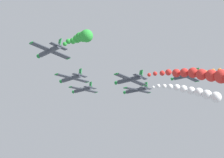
# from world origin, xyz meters

# --- Properties ---
(airplane_lead) EXTENTS (9.56, 10.35, 2.43)m
(airplane_lead) POSITION_xyz_m (-0.43, 14.30, 122.97)
(airplane_lead) COLOR #333842
(airplane_left_inner) EXTENTS (9.55, 10.35, 2.53)m
(airplane_left_inner) POSITION_xyz_m (-10.99, 2.92, 123.42)
(airplane_left_inner) COLOR #333842
(airplane_right_inner) EXTENTS (9.56, 10.35, 2.35)m
(airplane_right_inner) POSITION_xyz_m (10.99, 2.81, 122.41)
(airplane_right_inner) COLOR #333842
(smoke_trail_right_inner) EXTENTS (5.84, 19.43, 6.44)m
(smoke_trail_right_inner) POSITION_xyz_m (13.61, -17.55, 119.37)
(smoke_trail_right_inner) COLOR white
(airplane_left_outer) EXTENTS (9.44, 10.35, 2.96)m
(airplane_left_outer) POSITION_xyz_m (-0.45, -7.85, 122.58)
(airplane_left_outer) COLOR #333842
(smoke_trail_left_outer) EXTENTS (4.63, 24.69, 6.88)m
(smoke_trail_left_outer) POSITION_xyz_m (1.18, -32.34, 119.46)
(smoke_trail_left_outer) COLOR red
(airplane_right_outer) EXTENTS (9.41, 10.35, 3.04)m
(airplane_right_outer) POSITION_xyz_m (-22.29, -7.04, 126.57)
(airplane_right_outer) COLOR #333842
(smoke_trail_right_outer) EXTENTS (3.40, 12.60, 3.28)m
(smoke_trail_right_outer) POSITION_xyz_m (-23.53, -22.32, 125.41)
(smoke_trail_right_outer) COLOR green
(airplane_trailing) EXTENTS (9.40, 10.35, 3.07)m
(airplane_trailing) POSITION_xyz_m (22.30, -6.48, 126.49)
(airplane_trailing) COLOR #333842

